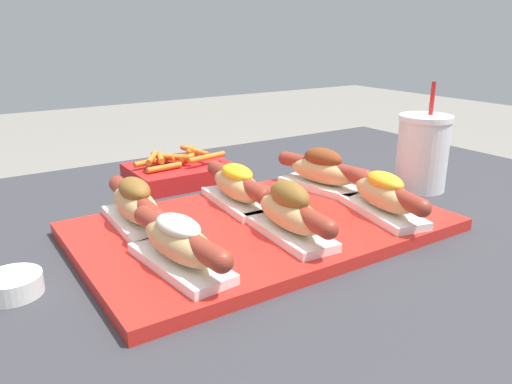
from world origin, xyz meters
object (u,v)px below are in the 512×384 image
Objects in this scene: hot_dog_4 at (237,185)px; drink_cup at (422,153)px; hot_dog_5 at (322,171)px; serving_tray at (263,226)px; hot_dog_1 at (289,212)px; hot_dog_3 at (136,204)px; hot_dog_0 at (179,242)px; sauce_bowl at (13,284)px; hot_dog_2 at (384,195)px; fries_basket at (180,172)px.

drink_cup is at bearing -10.87° from hot_dog_4.
hot_dog_5 reaches higher than hot_dog_4.
serving_tray is 2.67× the size of drink_cup.
hot_dog_1 is 0.22m from hot_dog_3.
hot_dog_4 is (0.17, 0.15, 0.00)m from hot_dog_0.
sauce_bowl is at bearing -172.87° from hot_dog_5.
hot_dog_2 is 0.15m from hot_dog_5.
drink_cup is at bearing 11.88° from hot_dog_1.
hot_dog_2 is 0.22m from drink_cup.
hot_dog_3 is at bearing 23.53° from sauce_bowl.
fries_basket is (-0.17, 0.24, -0.03)m from hot_dog_5.
drink_cup is (0.37, 0.01, 0.06)m from serving_tray.
hot_dog_3 is (-0.16, 0.15, -0.00)m from hot_dog_1.
serving_tray is 0.09m from hot_dog_4.
serving_tray is 0.08m from hot_dog_1.
hot_dog_2 and hot_dog_4 have the same top height.
sauce_bowl is at bearing 168.36° from hot_dog_1.
serving_tray is at bearing -157.96° from hot_dog_5.
serving_tray is 0.19m from hot_dog_0.
serving_tray is at bearing -0.91° from sauce_bowl.
hot_dog_1 reaches higher than hot_dog_4.
sauce_bowl is (-0.52, -0.06, -0.04)m from hot_dog_5.
hot_dog_2 reaches higher than hot_dog_0.
hot_dog_3 is at bearing 88.71° from hot_dog_0.
fries_basket reaches higher than serving_tray.
fries_basket is at bearing 40.60° from sauce_bowl.
hot_dog_2 is at bearing -155.14° from drink_cup.
hot_dog_5 reaches higher than sauce_bowl.
hot_dog_3 reaches higher than fries_basket.
fries_basket is (0.17, 0.22, -0.03)m from hot_dog_3.
hot_dog_0 is 1.00× the size of hot_dog_3.
drink_cup reaches higher than hot_dog_5.
hot_dog_5 is at bearing 37.75° from hot_dog_1.
hot_dog_1 is (-0.00, -0.07, 0.04)m from serving_tray.
hot_dog_2 is 0.42m from fries_basket.
hot_dog_3 is at bearing 153.29° from serving_tray.
hot_dog_5 reaches higher than hot_dog_2.
hot_dog_3 is (0.00, 0.15, 0.00)m from hot_dog_0.
fries_basket is at bearing 89.51° from hot_dog_4.
drink_cup is (0.19, -0.06, 0.02)m from hot_dog_5.
hot_dog_1 is at bearing -91.21° from serving_tray.
drink_cup is at bearing -16.72° from hot_dog_5.
serving_tray is at bearing 22.72° from hot_dog_0.
hot_dog_1 is 1.00× the size of hot_dog_3.
serving_tray is 2.72× the size of hot_dog_5.
hot_dog_0 is 0.23m from hot_dog_4.
drink_cup reaches higher than serving_tray.
hot_dog_1 is at bearing -91.16° from fries_basket.
hot_dog_0 is at bearing -138.62° from hot_dog_4.
sauce_bowl is 0.71m from drink_cup.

